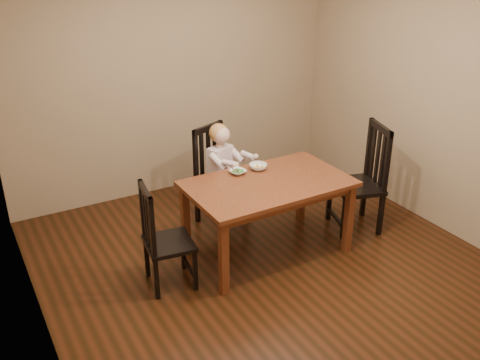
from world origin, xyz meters
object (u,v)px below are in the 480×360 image
dining_table (268,190)px  chair_left (163,239)px  chair_child (218,177)px  bowl_veg (258,167)px  bowl_peas (238,172)px  toddler (222,165)px  chair_right (362,180)px

dining_table → chair_left: bearing=-179.2°
chair_child → bowl_veg: bearing=86.4°
chair_left → bowl_peas: (0.92, 0.31, 0.31)m
bowl_veg → toddler: bearing=107.3°
chair_child → bowl_veg: chair_child is taller
chair_child → toddler: (0.02, -0.05, 0.15)m
chair_left → bowl_veg: bearing=112.5°
chair_child → chair_right: 1.51m
chair_child → toddler: bearing=90.0°
dining_table → bowl_veg: bowl_veg is taller
chair_right → bowl_peas: 1.35m
toddler → bowl_peas: 0.50m
chair_child → dining_table: bearing=75.7°
dining_table → bowl_peas: bowl_peas is taller
dining_table → toddler: 0.78m
chair_child → chair_left: 1.29m
chair_left → dining_table: bearing=98.2°
dining_table → bowl_peas: size_ratio=9.84×
bowl_peas → bowl_veg: 0.23m
chair_right → toddler: bearing=72.8°
bowl_peas → bowl_veg: size_ratio=0.87×
toddler → bowl_peas: bearing=59.8°
dining_table → chair_child: (-0.10, 0.83, -0.16)m
chair_child → chair_right: size_ratio=0.93×
dining_table → toddler: (-0.08, 0.78, -0.01)m
chair_right → dining_table: bearing=104.6°
chair_child → toddler: chair_child is taller
chair_left → chair_right: chair_right is taller
chair_child → chair_left: chair_child is taller
chair_right → bowl_peas: (-1.28, 0.36, 0.23)m
dining_table → chair_left: (-1.07, -0.02, -0.20)m
toddler → bowl_veg: size_ratio=3.35×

